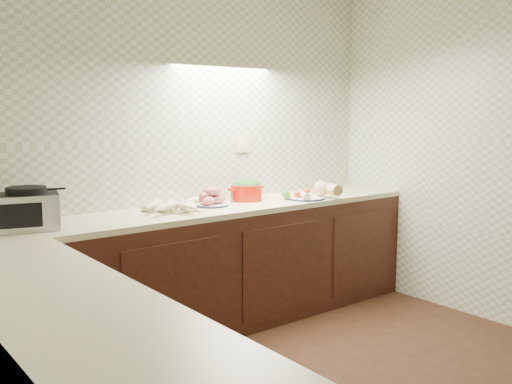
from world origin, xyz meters
TOP-DOWN VIEW (x-y plane):
  - room at (0.00, 0.00)m, footprint 3.60×3.60m
  - counter at (-0.68, 0.68)m, footprint 3.60×3.60m
  - toaster_oven at (-1.23, 1.52)m, footprint 0.41×0.35m
  - parsnip_pile at (-0.27, 1.46)m, footprint 0.40×0.44m
  - sweet_potato_plate at (0.08, 1.54)m, footprint 0.24×0.24m
  - onion_bowl at (0.14, 1.66)m, footprint 0.17×0.17m
  - dutch_oven at (0.44, 1.60)m, footprint 0.31×0.25m
  - veg_plate at (0.91, 1.35)m, footprint 0.43×0.35m

SIDE VIEW (x-z plane):
  - counter at x=-0.68m, z-range 0.00..0.90m
  - parsnip_pile at x=-0.27m, z-range 0.89..0.98m
  - onion_bowl at x=0.14m, z-range 0.88..1.01m
  - sweet_potato_plate at x=0.08m, z-range 0.88..1.02m
  - veg_plate at x=0.91m, z-range 0.88..1.02m
  - dutch_oven at x=0.44m, z-range 0.90..1.07m
  - toaster_oven at x=-1.23m, z-range 0.89..1.14m
  - room at x=0.00m, z-range 0.33..2.93m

